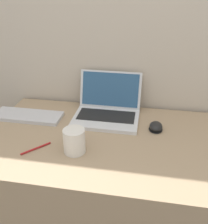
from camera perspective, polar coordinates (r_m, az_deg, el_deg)
wall_back at (r=1.47m, az=5.20°, el=21.15°), size 7.00×0.04×2.50m
desk at (r=1.49m, az=2.12°, el=-17.36°), size 1.29×0.72×0.71m
laptop at (r=1.44m, az=0.74°, el=0.75°), size 0.35×0.31×0.22m
drink_cup at (r=1.16m, az=-6.49°, el=-6.19°), size 0.10×0.10×0.11m
computer_mouse at (r=1.36m, az=11.23°, el=-3.15°), size 0.07×0.09×0.04m
external_keyboard at (r=1.51m, az=-16.30°, el=-0.81°), size 0.38×0.14×0.02m
pen at (r=1.23m, az=-14.58°, el=-7.67°), size 0.10×0.11×0.01m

